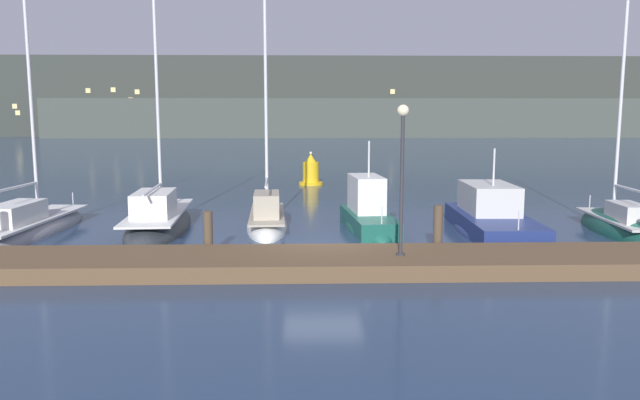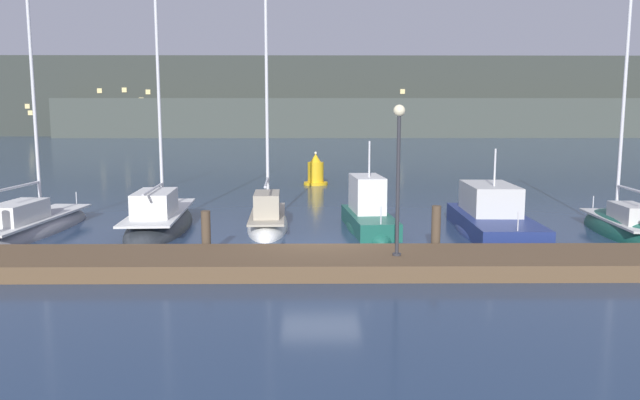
{
  "view_description": "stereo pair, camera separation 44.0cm",
  "coord_description": "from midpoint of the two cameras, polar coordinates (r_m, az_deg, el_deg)",
  "views": [
    {
      "loc": [
        -0.65,
        -19.24,
        4.42
      ],
      "look_at": [
        0.0,
        3.11,
        1.2
      ],
      "focal_mm": 35.0,
      "sensor_mm": 36.0,
      "label": 1
    },
    {
      "loc": [
        -0.21,
        -19.25,
        4.42
      ],
      "look_at": [
        0.0,
        3.11,
        1.2
      ],
      "focal_mm": 35.0,
      "sensor_mm": 36.0,
      "label": 2
    }
  ],
  "objects": [
    {
      "name": "channel_buoy",
      "position": [
        37.33,
        -1.18,
        2.54
      ],
      "size": [
        1.43,
        1.43,
        1.99
      ],
      "color": "gold",
      "rests_on": "ground"
    },
    {
      "name": "ground_plane",
      "position": [
        19.75,
        -0.38,
        -4.74
      ],
      "size": [
        400.0,
        400.0,
        0.0
      ],
      "primitive_type": "plane",
      "color": "navy"
    },
    {
      "name": "hillside_backdrop",
      "position": [
        114.39,
        0.77,
        9.13
      ],
      "size": [
        240.0,
        23.0,
        13.66
      ],
      "color": "#333833",
      "rests_on": "ground"
    },
    {
      "name": "dock_lamppost",
      "position": [
        17.02,
        6.8,
        4.03
      ],
      "size": [
        0.32,
        0.32,
        4.12
      ],
      "color": "#2D2D33",
      "rests_on": "dock"
    },
    {
      "name": "sailboat_berth_6",
      "position": [
        24.91,
        25.15,
        -2.57
      ],
      "size": [
        1.83,
        5.84,
        9.09
      ],
      "color": "#195647",
      "rests_on": "ground"
    },
    {
      "name": "sailboat_berth_2",
      "position": [
        24.26,
        -15.03,
        -2.18
      ],
      "size": [
        2.62,
        7.84,
        12.42
      ],
      "color": "#2D3338",
      "rests_on": "ground"
    },
    {
      "name": "mooring_pile_2",
      "position": [
        19.36,
        10.08,
        -2.77
      ],
      "size": [
        0.28,
        0.28,
        1.56
      ],
      "primitive_type": "cylinder",
      "color": "#4C3D2D",
      "rests_on": "ground"
    },
    {
      "name": "motorboat_berth_4",
      "position": [
        23.43,
        3.9,
        -1.92
      ],
      "size": [
        2.06,
        5.33,
        3.94
      ],
      "color": "#195647",
      "rests_on": "ground"
    },
    {
      "name": "dock",
      "position": [
        17.47,
        -0.21,
        -5.7
      ],
      "size": [
        28.75,
        2.8,
        0.45
      ],
      "primitive_type": "cube",
      "color": "brown",
      "rests_on": "ground"
    },
    {
      "name": "sailboat_berth_3",
      "position": [
        23.86,
        -5.38,
        -2.1
      ],
      "size": [
        1.78,
        6.14,
        9.5
      ],
      "color": "white",
      "rests_on": "ground"
    },
    {
      "name": "mooring_pile_1",
      "position": [
        19.22,
        -10.84,
        -3.09
      ],
      "size": [
        0.28,
        0.28,
        1.41
      ],
      "primitive_type": "cylinder",
      "color": "#4C3D2D",
      "rests_on": "ground"
    },
    {
      "name": "motorboat_berth_5",
      "position": [
        23.59,
        14.92,
        -2.15
      ],
      "size": [
        2.66,
        6.97,
        3.58
      ],
      "color": "navy",
      "rests_on": "ground"
    },
    {
      "name": "sailboat_berth_1",
      "position": [
        24.84,
        -25.47,
        -2.53
      ],
      "size": [
        2.35,
        7.99,
        12.59
      ],
      "color": "gray",
      "rests_on": "ground"
    }
  ]
}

